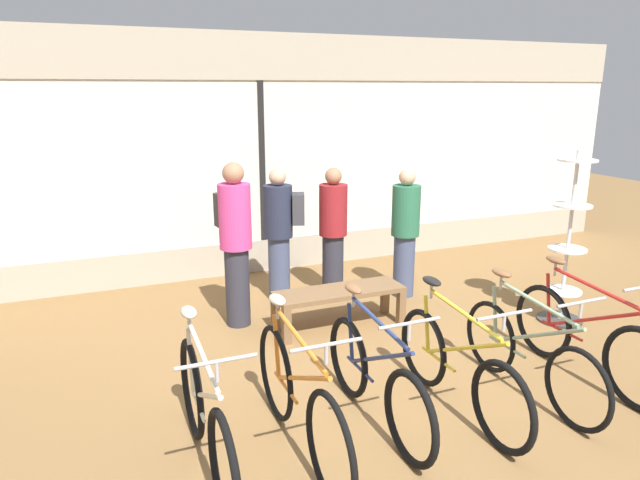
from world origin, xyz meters
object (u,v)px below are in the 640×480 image
bicycle_far_left (205,420)px  display_bench (339,296)px  bicycle_center_right (458,369)px  accessory_rack (567,254)px  bicycle_left (299,400)px  customer_near_rack (405,231)px  bicycle_center_left (375,379)px  bicycle_right (529,354)px  bicycle_far_right (586,338)px  customer_mid_floor (333,230)px  customer_by_window (235,239)px  customer_near_bench (280,230)px

bicycle_far_left → display_bench: 2.60m
bicycle_center_right → accessory_rack: 2.46m
accessory_rack → bicycle_far_left: bearing=-165.3°
bicycle_left → customer_near_rack: size_ratio=1.14×
bicycle_far_left → bicycle_center_left: size_ratio=1.07×
bicycle_far_left → customer_near_rack: 3.87m
bicycle_right → bicycle_far_right: bearing=2.4°
bicycle_left → bicycle_right: size_ratio=1.08×
bicycle_left → display_bench: size_ratio=1.28×
display_bench → customer_mid_floor: customer_mid_floor is taller
customer_near_rack → customer_by_window: 2.13m
bicycle_left → display_bench: bicycle_left is taller
bicycle_center_right → customer_near_bench: 3.01m
customer_by_window → display_bench: bearing=-27.4°
display_bench → customer_near_bench: size_ratio=0.87×
bicycle_left → accessory_rack: size_ratio=0.95×
bicycle_right → customer_mid_floor: 2.89m
bicycle_right → accessory_rack: accessory_rack is taller
bicycle_left → bicycle_center_right: (1.34, 0.02, -0.03)m
bicycle_center_left → customer_near_bench: size_ratio=1.03×
bicycle_center_left → bicycle_center_right: (0.67, -0.10, 0.00)m
bicycle_center_left → customer_by_window: customer_by_window is taller
bicycle_center_left → bicycle_right: size_ratio=1.00×
display_bench → customer_mid_floor: bearing=70.2°
bicycle_left → customer_near_rack: 3.42m
accessory_rack → customer_near_bench: accessory_rack is taller
bicycle_center_right → bicycle_right: bicycle_center_right is taller
bicycle_center_right → display_bench: size_ratio=1.21×
bicycle_center_right → customer_by_window: 2.71m
bicycle_left → accessory_rack: 3.69m
bicycle_center_left → customer_near_rack: customer_near_rack is taller
customer_mid_floor → customer_near_bench: 0.64m
bicycle_center_left → customer_by_window: bearing=101.8°
customer_mid_floor → accessory_rack: bearing=-40.3°
bicycle_left → bicycle_far_right: bearing=0.7°
customer_near_rack → customer_by_window: (-2.13, -0.08, 0.13)m
customer_near_rack → customer_by_window: bearing=-177.8°
bicycle_left → customer_mid_floor: size_ratio=1.13×
customer_by_window → customer_near_bench: 0.89m
customer_near_bench → bicycle_far_left: bearing=-117.3°
bicycle_left → accessory_rack: (3.51, 1.11, 0.36)m
accessory_rack → customer_near_bench: 3.21m
customer_near_bench → accessory_rack: bearing=-35.0°
bicycle_right → customer_by_window: customer_by_window is taller
bicycle_far_left → bicycle_far_right: size_ratio=1.01×
bicycle_center_left → bicycle_left: bearing=-169.7°
bicycle_far_left → bicycle_left: (0.64, -0.02, 0.01)m
customer_near_rack → accessory_rack: bearing=-49.0°
accessory_rack → bicycle_center_left: bearing=-160.8°
bicycle_right → bicycle_left: bearing=-179.8°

